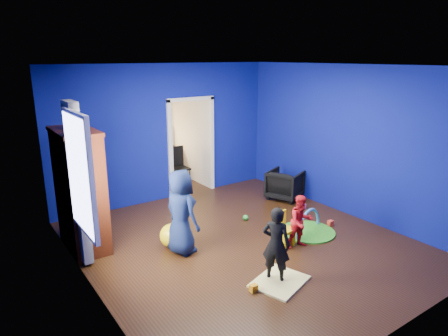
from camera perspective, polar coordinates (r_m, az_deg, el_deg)
floor at (r=6.84m, az=2.87°, el=-10.69°), size 5.00×5.50×0.01m
ceiling at (r=6.13m, az=3.26°, el=14.39°), size 5.00×5.50×0.01m
wall_back at (r=8.61m, az=-8.26°, el=4.93°), size 5.00×0.02×2.90m
wall_front at (r=4.59m, az=24.69°, el=-6.08°), size 5.00×0.02×2.90m
wall_left at (r=5.24m, az=-19.13°, el=-2.85°), size 0.02×5.50×2.90m
wall_right at (r=8.07m, az=17.26°, el=3.66°), size 0.02×5.50×2.90m
alcove at (r=9.68m, az=-7.38°, el=4.96°), size 1.00×1.75×2.50m
armchair at (r=8.85m, az=8.71°, el=-2.35°), size 0.91×0.90×0.64m
child_black at (r=5.63m, az=7.46°, el=-10.76°), size 0.43×0.47×1.09m
child_navy at (r=6.31m, az=-6.16°, el=-6.28°), size 0.55×0.74×1.37m
toddler_red at (r=6.65m, az=10.91°, el=-7.53°), size 0.50×0.42×0.89m
vase at (r=6.23m, az=-20.05°, el=5.65°), size 0.23×0.23×0.19m
potted_plant at (r=6.71m, az=-21.33°, el=7.22°), size 0.31×0.31×0.42m
tv_armoire at (r=6.76m, az=-19.87°, el=-2.99°), size 0.58×1.14×1.96m
crt_tv at (r=6.76m, az=-19.58°, el=-2.62°), size 0.46×0.70×0.54m
yellow_blanket at (r=5.82m, az=7.95°, el=-15.78°), size 0.90×0.80×0.03m
hopper_ball at (r=6.69m, az=-7.47°, el=-9.55°), size 0.40×0.40×0.40m
kid_chair at (r=6.76m, az=8.70°, el=-8.84°), size 0.32×0.32×0.50m
play_mat at (r=7.37m, az=11.90°, el=-8.89°), size 0.96×0.96×0.03m
toy_arch at (r=7.37m, az=11.90°, el=-8.84°), size 0.83×0.30×0.85m
window_left at (r=5.54m, az=-20.09°, el=-0.87°), size 0.03×0.95×1.55m
curtain at (r=6.17m, az=-20.16°, el=-2.16°), size 0.14×0.42×2.40m
doorway at (r=8.97m, az=-4.73°, el=2.87°), size 1.16×0.10×2.10m
study_desk at (r=10.43m, az=-8.83°, el=0.75°), size 0.88×0.44×0.75m
desk_monitor at (r=10.41m, az=-9.25°, el=3.95°), size 0.40×0.05×0.32m
desk_lamp at (r=10.24m, az=-10.51°, el=3.58°), size 0.14×0.14×0.14m
folding_chair at (r=9.58m, az=-6.31°, el=0.02°), size 0.40×0.40×0.92m
book_shelf at (r=10.24m, az=-9.50°, el=9.81°), size 0.88×0.24×0.04m
toy_0 at (r=7.72m, az=14.97°, el=-7.62°), size 0.10×0.08×0.10m
toy_1 at (r=8.47m, az=10.87°, el=-5.21°), size 0.11×0.11×0.11m
toy_2 at (r=5.58m, az=4.25°, el=-16.73°), size 0.10×0.08×0.10m
toy_3 at (r=7.72m, az=3.09°, el=-7.06°), size 0.11×0.11×0.11m
toy_4 at (r=7.87m, az=10.35°, el=-6.87°), size 0.10×0.08×0.10m
toy_5 at (r=8.42m, az=11.24°, el=-5.40°), size 0.10×0.08×0.10m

